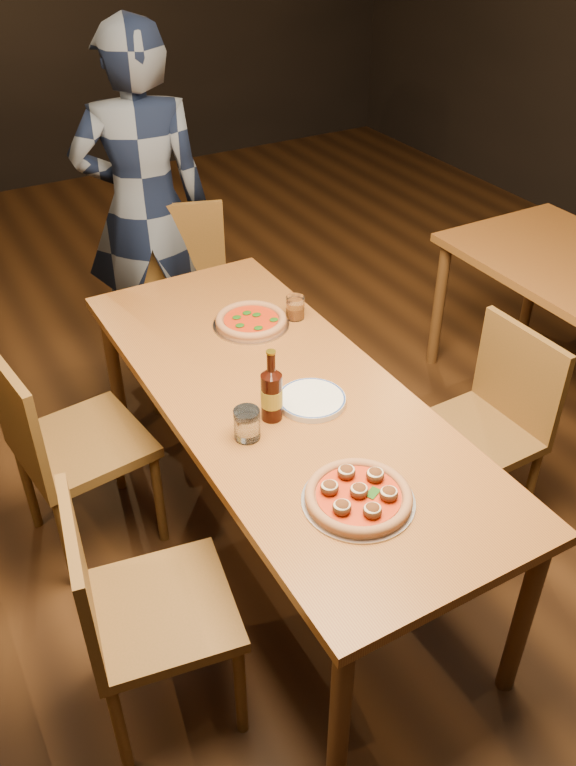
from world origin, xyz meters
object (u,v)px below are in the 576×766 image
beer_bottle (272,395)px  amber_glass (295,307)px  plate_stack (312,400)px  diner (145,209)px  chair_main_e (473,434)px  chair_end (186,306)px  pizza_meatball (359,496)px  chair_main_nw (161,608)px  table_main (281,408)px  chair_main_sw (82,442)px  pizza_margherita (251,321)px  water_glass (247,424)px

beer_bottle → amber_glass: (0.40, 0.53, -0.05)m
plate_stack → diner: 1.60m
chair_main_e → chair_end: 1.55m
beer_bottle → chair_end: bearing=80.5°
pizza_meatball → chair_main_nw: bearing=165.3°
chair_end → beer_bottle: 1.35m
table_main → chair_end: 1.20m
pizza_meatball → diner: diner is taller
chair_main_sw → beer_bottle: beer_bottle is taller
chair_main_nw → chair_end: chair_end is taller
chair_main_sw → chair_end: chair_end is taller
chair_main_sw → beer_bottle: size_ratio=3.71×
pizza_margherita → chair_end: bearing=89.9°
chair_main_sw → pizza_margherita: 0.81m
table_main → chair_main_e: bearing=-19.8°
pizza_margherita → beer_bottle: 0.61m
chair_main_e → pizza_meatball: size_ratio=2.69×
chair_main_e → beer_bottle: bearing=-101.5°
chair_main_nw → chair_main_sw: 0.84m
beer_bottle → amber_glass: size_ratio=2.75×
beer_bottle → water_glass: (-0.12, -0.05, -0.04)m
table_main → beer_bottle: size_ratio=7.71×
chair_main_nw → beer_bottle: (0.56, 0.32, 0.38)m
chair_end → water_glass: bearing=-85.7°
table_main → chair_main_nw: chair_main_nw is taller
table_main → chair_main_sw: (-0.63, 0.41, -0.20)m
chair_end → chair_main_e: bearing=-49.1°
plate_stack → beer_bottle: beer_bottle is taller
table_main → chair_main_nw: size_ratio=2.18×
chair_main_e → chair_end: (-0.60, 1.43, 0.03)m
chair_main_sw → chair_end: size_ratio=1.00×
table_main → beer_bottle: beer_bottle is taller
amber_glass → water_glass: bearing=-131.4°
chair_end → diner: 0.51m
water_glass → diner: (0.28, 1.65, 0.08)m
chair_main_e → amber_glass: chair_main_e is taller
pizza_margherita → diner: 1.03m
chair_main_sw → pizza_margherita: (0.75, 0.05, 0.29)m
chair_main_e → amber_glass: bearing=-150.0°
diner → chair_end: bearing=115.5°
plate_stack → diner: (0.00, 1.59, 0.12)m
table_main → beer_bottle: bearing=-130.9°
pizza_meatball → water_glass: bearing=109.3°
chair_main_nw → chair_end: size_ratio=0.95×
pizza_meatball → plate_stack: pizza_meatball is taller
plate_stack → amber_glass: size_ratio=2.49×
chair_end → pizza_meatball: bearing=-77.7°
chair_main_nw → chair_main_e: 1.38m
chair_main_nw → water_glass: bearing=-48.8°
chair_main_e → chair_end: size_ratio=0.93×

